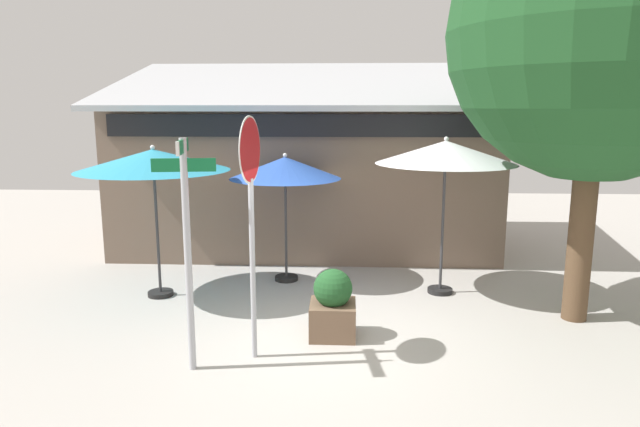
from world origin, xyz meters
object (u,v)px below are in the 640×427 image
sidewalk_planter (333,306)px  shade_tree (620,37)px  patio_umbrella_royal_blue_center (285,169)px  street_sign_post (187,234)px  patio_umbrella_teal_left (153,161)px  stop_sign (251,190)px  patio_umbrella_ivory_right (446,153)px

sidewalk_planter → shade_tree: bearing=10.5°
patio_umbrella_royal_blue_center → shade_tree: (4.96, -1.86, 2.09)m
street_sign_post → patio_umbrella_teal_left: 3.09m
street_sign_post → patio_umbrella_teal_left: street_sign_post is taller
patio_umbrella_teal_left → shade_tree: size_ratio=0.41×
stop_sign → sidewalk_planter: bearing=35.8°
shade_tree → patio_umbrella_teal_left: bearing=173.0°
street_sign_post → stop_sign: bearing=28.0°
street_sign_post → sidewalk_planter: (1.74, 1.12, -1.30)m
shade_tree → sidewalk_planter: (-4.00, -0.74, -3.76)m
stop_sign → patio_umbrella_royal_blue_center: bearing=88.9°
stop_sign → patio_umbrella_teal_left: stop_sign is taller
stop_sign → shade_tree: size_ratio=0.49×
patio_umbrella_ivory_right → sidewalk_planter: size_ratio=2.77×
patio_umbrella_royal_blue_center → shade_tree: bearing=-20.6°
stop_sign → patio_umbrella_royal_blue_center: stop_sign is taller
patio_umbrella_ivory_right → sidewalk_planter: patio_umbrella_ivory_right is taller
street_sign_post → stop_sign: stop_sign is taller
street_sign_post → sidewalk_planter: 2.45m
street_sign_post → patio_umbrella_teal_left: (-1.33, 2.73, 0.61)m
street_sign_post → stop_sign: 0.95m
sidewalk_planter → stop_sign: bearing=-144.2°
stop_sign → shade_tree: bearing=16.4°
street_sign_post → sidewalk_planter: size_ratio=2.91×
shade_tree → sidewalk_planter: 5.54m
patio_umbrella_teal_left → shade_tree: shade_tree is taller
stop_sign → sidewalk_planter: size_ratio=3.17×
shade_tree → sidewalk_planter: bearing=-169.5°
sidewalk_planter → patio_umbrella_ivory_right: bearing=47.1°
stop_sign → patio_umbrella_ivory_right: bearing=43.6°
patio_umbrella_teal_left → sidewalk_planter: 3.96m
patio_umbrella_ivory_right → shade_tree: size_ratio=0.43×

